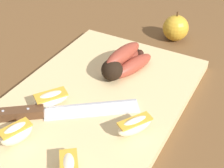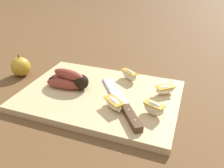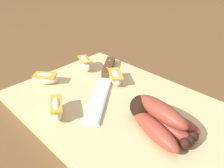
% 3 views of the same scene
% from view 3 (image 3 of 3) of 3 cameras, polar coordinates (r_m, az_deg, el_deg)
% --- Properties ---
extents(ground_plane, '(6.00, 6.00, 0.00)m').
position_cam_3_polar(ground_plane, '(0.49, 2.69, -6.34)').
color(ground_plane, brown).
extents(cutting_board, '(0.47, 0.33, 0.02)m').
position_cam_3_polar(cutting_board, '(0.48, 1.17, -5.88)').
color(cutting_board, '#DBBC84').
rests_on(cutting_board, ground_plane).
extents(banana_bunch, '(0.14, 0.10, 0.06)m').
position_cam_3_polar(banana_bunch, '(0.41, 12.10, -8.79)').
color(banana_bunch, black).
rests_on(banana_bunch, cutting_board).
extents(chefs_knife, '(0.19, 0.24, 0.02)m').
position_cam_3_polar(chefs_knife, '(0.56, -1.60, 1.98)').
color(chefs_knife, silver).
rests_on(chefs_knife, cutting_board).
extents(apple_wedge_near, '(0.07, 0.06, 0.03)m').
position_cam_3_polar(apple_wedge_near, '(0.54, 0.90, 1.86)').
color(apple_wedge_near, '#F4E5C1').
rests_on(apple_wedge_near, cutting_board).
extents(apple_wedge_middle, '(0.07, 0.05, 0.03)m').
position_cam_3_polar(apple_wedge_middle, '(0.45, -14.01, -6.03)').
color(apple_wedge_middle, '#F4E5C1').
rests_on(apple_wedge_middle, cutting_board).
extents(apple_wedge_far, '(0.06, 0.06, 0.03)m').
position_cam_3_polar(apple_wedge_far, '(0.56, -16.76, 1.48)').
color(apple_wedge_far, '#F4E5C1').
rests_on(apple_wedge_far, cutting_board).
extents(apple_wedge_extra, '(0.06, 0.04, 0.04)m').
position_cam_3_polar(apple_wedge_extra, '(0.61, -6.95, 5.37)').
color(apple_wedge_extra, '#F4E5C1').
rests_on(apple_wedge_extra, cutting_board).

